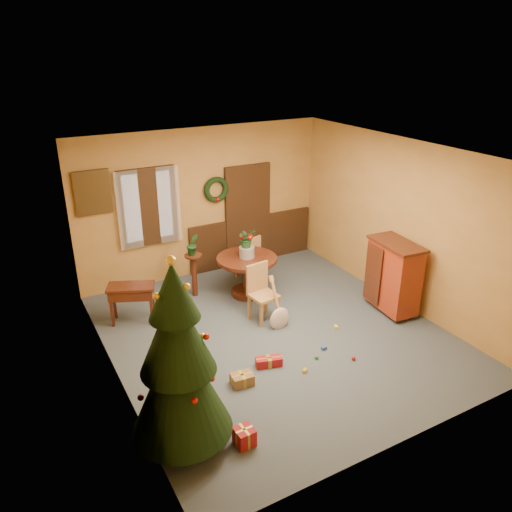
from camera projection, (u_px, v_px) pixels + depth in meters
room_envelope at (214, 218)px, 9.86m from camera, size 5.50×5.50×5.50m
dining_table at (247, 269)px, 9.07m from camera, size 1.10×1.10×0.75m
urn at (247, 252)px, 8.94m from camera, size 0.28×0.28×0.20m
centerpiece_plant at (247, 238)px, 8.83m from camera, size 0.32×0.28×0.36m
chair_near at (261, 290)px, 8.30m from camera, size 0.47×0.47×0.97m
chair_far at (249, 257)px, 9.67m from camera, size 0.47×0.47×0.92m
guitar at (280, 305)px, 8.04m from camera, size 0.39×0.56×0.81m
plant_stand at (194, 270)px, 9.06m from camera, size 0.32×0.32×0.81m
stand_plant at (193, 244)px, 8.85m from camera, size 0.24×0.20×0.40m
christmas_tree at (178, 362)px, 5.42m from camera, size 1.16×1.16×2.39m
writing_desk at (131, 294)px, 8.20m from camera, size 0.84×0.65×0.67m
sideboard at (393, 275)px, 8.47m from camera, size 0.62×1.04×1.28m
gift_a at (242, 379)px, 6.83m from camera, size 0.32×0.25×0.16m
gift_b at (244, 437)px, 5.80m from camera, size 0.23×0.23×0.22m
gift_c at (182, 434)px, 5.89m from camera, size 0.33×0.29×0.15m
gift_d at (269, 362)px, 7.22m from camera, size 0.41×0.25×0.14m
toy_a at (324, 348)px, 7.61m from camera, size 0.09×0.06×0.05m
toy_b at (316, 357)px, 7.39m from camera, size 0.06×0.06×0.06m
toy_c at (336, 327)px, 8.17m from camera, size 0.08×0.09×0.05m
toy_d at (354, 358)px, 7.36m from camera, size 0.06×0.06×0.06m
toy_e at (305, 371)px, 7.09m from camera, size 0.09×0.09×0.05m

